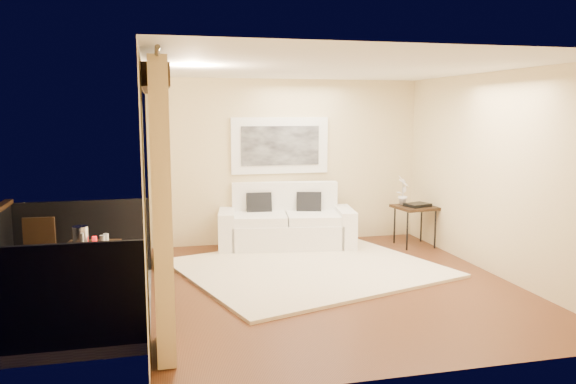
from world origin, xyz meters
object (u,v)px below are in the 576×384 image
object	(u,v)px
balcony_chair_far	(42,245)
ice_bucket	(80,235)
orchid	(403,190)
bistro_table	(90,252)
balcony_chair_near	(103,283)
sofa	(286,225)
side_table	(415,209)

from	to	relation	value
balcony_chair_far	ice_bucket	world-z (taller)	ice_bucket
orchid	balcony_chair_far	bearing A→B (deg)	-170.04
balcony_chair_far	bistro_table	bearing A→B (deg)	129.04
balcony_chair_far	ice_bucket	distance (m)	1.06
balcony_chair_far	balcony_chair_near	xyz separation A→B (m)	(0.88, -1.81, -0.01)
orchid	bistro_table	world-z (taller)	orchid
sofa	ice_bucket	bearing A→B (deg)	-136.03
orchid	ice_bucket	world-z (taller)	orchid
balcony_chair_far	orchid	bearing A→B (deg)	-166.93
side_table	ice_bucket	xyz separation A→B (m)	(-4.93, -1.62, 0.19)
bistro_table	balcony_chair_near	world-z (taller)	balcony_chair_near
bistro_table	ice_bucket	bearing A→B (deg)	137.35
side_table	ice_bucket	bearing A→B (deg)	-161.86
balcony_chair_far	balcony_chair_near	world-z (taller)	balcony_chair_far
ice_bucket	balcony_chair_near	bearing A→B (deg)	-72.24
sofa	side_table	xyz separation A→B (m)	(2.06, -0.41, 0.24)
ice_bucket	side_table	bearing A→B (deg)	18.14
sofa	orchid	xyz separation A→B (m)	(1.91, -0.24, 0.54)
side_table	ice_bucket	distance (m)	5.19
side_table	orchid	distance (m)	0.37
balcony_chair_near	ice_bucket	distance (m)	1.05
balcony_chair_far	ice_bucket	size ratio (longest dim) A/B	4.38
side_table	sofa	bearing A→B (deg)	168.70
orchid	balcony_chair_near	world-z (taller)	orchid
ice_bucket	orchid	bearing A→B (deg)	20.43
bistro_table	ice_bucket	distance (m)	0.23
balcony_chair_far	ice_bucket	bearing A→B (deg)	127.43
bistro_table	side_table	bearing A→B (deg)	19.55
sofa	balcony_chair_far	size ratio (longest dim) A/B	2.57
bistro_table	balcony_chair_far	world-z (taller)	balcony_chair_far
orchid	balcony_chair_near	size ratio (longest dim) A/B	0.56
side_table	orchid	bearing A→B (deg)	130.32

